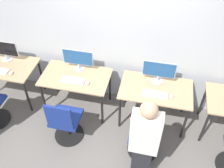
# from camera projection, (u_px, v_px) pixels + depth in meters

# --- Properties ---
(ground_plane) EXTENTS (20.00, 20.00, 0.00)m
(ground_plane) POSITION_uv_depth(u_px,v_px,m) (110.00, 126.00, 4.29)
(ground_plane) COLOR slate
(wall_back) EXTENTS (12.00, 0.05, 2.80)m
(wall_back) POSITION_uv_depth(u_px,v_px,m) (121.00, 31.00, 3.89)
(wall_back) COLOR #B7BCC1
(wall_back) RESTS_ON ground_plane
(desk_far_left) EXTENTS (1.13, 0.68, 0.74)m
(desk_far_left) POSITION_uv_depth(u_px,v_px,m) (4.00, 69.00, 4.39)
(desk_far_left) COLOR tan
(desk_far_left) RESTS_ON ground_plane
(monitor_far_left) EXTENTS (0.52, 0.19, 0.38)m
(monitor_far_left) POSITION_uv_depth(u_px,v_px,m) (4.00, 50.00, 4.31)
(monitor_far_left) COLOR #B2B2B7
(monitor_far_left) RESTS_ON desk_far_left
(mouse_far_left) EXTENTS (0.06, 0.09, 0.03)m
(mouse_far_left) POSITION_uv_depth(u_px,v_px,m) (11.00, 73.00, 4.15)
(mouse_far_left) COLOR silver
(mouse_far_left) RESTS_ON desk_far_left
(desk_left) EXTENTS (1.13, 0.68, 0.74)m
(desk_left) POSITION_uv_depth(u_px,v_px,m) (76.00, 80.00, 4.18)
(desk_left) COLOR tan
(desk_left) RESTS_ON ground_plane
(monitor_left) EXTENTS (0.52, 0.19, 0.38)m
(monitor_left) POSITION_uv_depth(u_px,v_px,m) (78.00, 59.00, 4.12)
(monitor_left) COLOR #B2B2B7
(monitor_left) RESTS_ON desk_left
(keyboard_left) EXTENTS (0.38, 0.15, 0.02)m
(keyboard_left) POSITION_uv_depth(u_px,v_px,m) (73.00, 80.00, 4.04)
(keyboard_left) COLOR silver
(keyboard_left) RESTS_ON desk_left
(mouse_left) EXTENTS (0.06, 0.09, 0.03)m
(mouse_left) POSITION_uv_depth(u_px,v_px,m) (88.00, 83.00, 3.98)
(mouse_left) COLOR silver
(mouse_left) RESTS_ON desk_left
(office_chair_left) EXTENTS (0.48, 0.48, 0.92)m
(office_chair_left) POSITION_uv_depth(u_px,v_px,m) (65.00, 123.00, 3.87)
(office_chair_left) COLOR black
(office_chair_left) RESTS_ON ground_plane
(desk_right) EXTENTS (1.13, 0.68, 0.74)m
(desk_right) POSITION_uv_depth(u_px,v_px,m) (156.00, 92.00, 3.97)
(desk_right) COLOR tan
(desk_right) RESTS_ON ground_plane
(monitor_right) EXTENTS (0.52, 0.19, 0.38)m
(monitor_right) POSITION_uv_depth(u_px,v_px,m) (159.00, 71.00, 3.90)
(monitor_right) COLOR #B2B2B7
(monitor_right) RESTS_ON desk_right
(keyboard_right) EXTENTS (0.38, 0.15, 0.02)m
(keyboard_right) POSITION_uv_depth(u_px,v_px,m) (155.00, 94.00, 3.81)
(keyboard_right) COLOR silver
(keyboard_right) RESTS_ON desk_right
(mouse_right) EXTENTS (0.06, 0.09, 0.03)m
(mouse_right) POSITION_uv_depth(u_px,v_px,m) (171.00, 97.00, 3.77)
(mouse_right) COLOR silver
(mouse_right) RESTS_ON desk_right
(office_chair_right) EXTENTS (0.48, 0.48, 0.92)m
(office_chair_right) POSITION_uv_depth(u_px,v_px,m) (144.00, 139.00, 3.66)
(office_chair_right) COLOR black
(office_chair_right) RESTS_ON ground_plane
(person_right) EXTENTS (0.36, 0.20, 1.55)m
(person_right) POSITION_uv_depth(u_px,v_px,m) (144.00, 142.00, 3.09)
(person_right) COLOR #232328
(person_right) RESTS_ON ground_plane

